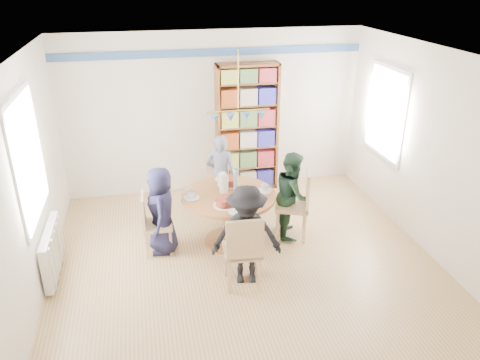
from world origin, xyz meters
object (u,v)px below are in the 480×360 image
object	(u,v)px
chair_far	(218,181)
person_far	(221,175)
dining_table	(229,207)
bookshelf	(247,130)
radiator	(52,251)
chair_near	(243,249)
person_right	(292,194)
person_left	(161,211)
chair_left	(152,221)
chair_right	(299,201)
person_near	(247,235)

from	to	relation	value
chair_far	person_far	xyz separation A→B (m)	(0.01, -0.17, 0.17)
dining_table	bookshelf	world-z (taller)	bookshelf
radiator	chair_near	xyz separation A→B (m)	(2.27, -0.75, 0.20)
chair_near	person_right	world-z (taller)	person_right
chair_far	person_right	xyz separation A→B (m)	(0.90, -1.01, 0.15)
person_far	person_left	bearing A→B (deg)	59.60
chair_left	bookshelf	xyz separation A→B (m)	(1.71, 1.76, 0.60)
chair_far	chair_near	size ratio (longest dim) A/B	0.88
dining_table	chair_right	world-z (taller)	chair_right
person_right	bookshelf	world-z (taller)	bookshelf
radiator	person_right	distance (m)	3.27
dining_table	person_far	bearing A→B (deg)	87.24
person_near	chair_left	bearing A→B (deg)	150.52
radiator	person_near	world-z (taller)	person_near
chair_near	person_far	world-z (taller)	person_far
chair_far	person_near	world-z (taller)	person_near
person_right	dining_table	bearing A→B (deg)	106.98
chair_near	person_left	world-z (taller)	person_left
chair_left	person_far	xyz separation A→B (m)	(1.10, 0.91, 0.18)
person_left	person_near	bearing A→B (deg)	50.22
dining_table	bookshelf	size ratio (longest dim) A/B	0.59
person_right	chair_left	bearing A→B (deg)	106.86
radiator	bookshelf	distance (m)	3.67
chair_right	person_near	size ratio (longest dim) A/B	0.81
chair_far	person_right	world-z (taller)	person_right
chair_near	bookshelf	world-z (taller)	bookshelf
radiator	chair_left	xyz separation A→B (m)	(1.25, 0.28, 0.13)
chair_near	person_right	distance (m)	1.46
chair_near	person_near	size ratio (longest dim) A/B	0.77
dining_table	person_left	world-z (taller)	person_left
radiator	chair_far	size ratio (longest dim) A/B	1.14
chair_far	radiator	bearing A→B (deg)	-149.77
bookshelf	person_left	bearing A→B (deg)	-131.95
chair_left	chair_far	size ratio (longest dim) A/B	0.99
chair_right	person_far	xyz separation A→B (m)	(-0.95, 0.93, 0.08)
person_near	person_left	bearing A→B (deg)	146.45
chair_right	chair_left	bearing A→B (deg)	179.40
chair_right	person_right	size ratio (longest dim) A/B	0.83
radiator	person_far	distance (m)	2.65
bookshelf	dining_table	bearing A→B (deg)	-110.71
chair_right	chair_far	bearing A→B (deg)	131.03
person_left	person_near	distance (m)	1.33
radiator	person_far	world-z (taller)	person_far
radiator	person_far	xyz separation A→B (m)	(2.35, 1.19, 0.30)
dining_table	chair_near	distance (m)	1.07
dining_table	chair_left	xyz separation A→B (m)	(-1.06, -0.04, -0.08)
chair_near	person_left	distance (m)	1.37
person_near	chair_right	bearing A→B (deg)	52.83
radiator	person_near	size ratio (longest dim) A/B	0.77
person_near	dining_table	bearing A→B (deg)	102.31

